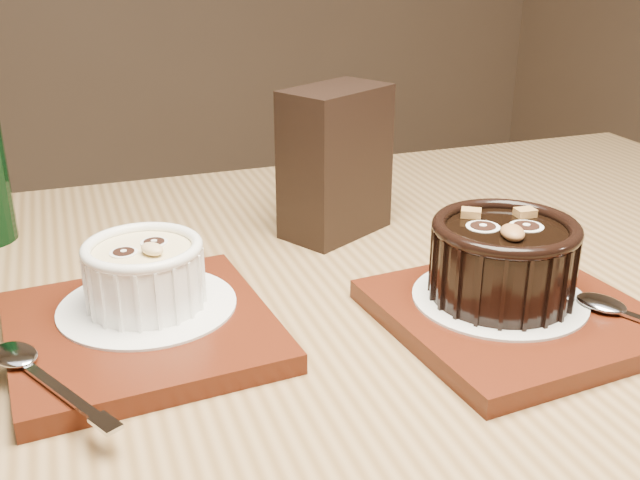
# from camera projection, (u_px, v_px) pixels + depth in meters

# --- Properties ---
(table) EXTENTS (1.25, 0.88, 0.75)m
(table) POSITION_uv_depth(u_px,v_px,m) (305.00, 430.00, 0.59)
(table) COLOR brown
(table) RESTS_ON ground
(tray_left) EXTENTS (0.18, 0.18, 0.01)m
(tray_left) POSITION_uv_depth(u_px,v_px,m) (141.00, 331.00, 0.53)
(tray_left) COLOR #511C0D
(tray_left) RESTS_ON table
(doily_left) EXTENTS (0.13, 0.13, 0.00)m
(doily_left) POSITION_uv_depth(u_px,v_px,m) (148.00, 305.00, 0.55)
(doily_left) COLOR white
(doily_left) RESTS_ON tray_left
(ramekin_white) EXTENTS (0.09, 0.09, 0.05)m
(ramekin_white) POSITION_uv_depth(u_px,v_px,m) (144.00, 271.00, 0.54)
(ramekin_white) COLOR white
(ramekin_white) RESTS_ON doily_left
(spoon_left) EXTENTS (0.08, 0.13, 0.01)m
(spoon_left) POSITION_uv_depth(u_px,v_px,m) (42.00, 375.00, 0.46)
(spoon_left) COLOR silver
(spoon_left) RESTS_ON tray_left
(tray_right) EXTENTS (0.18, 0.18, 0.01)m
(tray_right) POSITION_uv_depth(u_px,v_px,m) (513.00, 315.00, 0.55)
(tray_right) COLOR #511C0D
(tray_right) RESTS_ON table
(doily_right) EXTENTS (0.13, 0.13, 0.00)m
(doily_right) POSITION_uv_depth(u_px,v_px,m) (499.00, 298.00, 0.56)
(doily_right) COLOR white
(doily_right) RESTS_ON tray_right
(ramekin_dark) EXTENTS (0.11, 0.11, 0.06)m
(ramekin_dark) POSITION_uv_depth(u_px,v_px,m) (503.00, 256.00, 0.55)
(ramekin_dark) COLOR black
(ramekin_dark) RESTS_ON doily_right
(condiment_stand) EXTENTS (0.12, 0.10, 0.14)m
(condiment_stand) POSITION_uv_depth(u_px,v_px,m) (335.00, 162.00, 0.70)
(condiment_stand) COLOR black
(condiment_stand) RESTS_ON table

